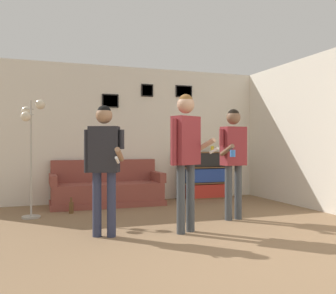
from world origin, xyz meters
TOP-DOWN VIEW (x-y plane):
  - ground_plane at (0.00, 0.00)m, footprint 20.00×20.00m
  - wall_back at (0.00, 4.54)m, footprint 7.48×0.08m
  - wall_right at (2.57, 2.26)m, footprint 0.06×6.91m
  - couch at (-0.76, 4.12)m, footprint 2.07×0.80m
  - bookshelf at (1.31, 4.32)m, footprint 1.09×0.30m
  - floor_lamp at (-2.08, 3.28)m, footprint 0.36×0.39m
  - person_player_foreground_left at (-1.22, 1.73)m, footprint 0.47×0.56m
  - person_player_foreground_center at (-0.19, 1.59)m, footprint 0.59×0.41m
  - person_watcher_holding_cup at (0.80, 2.13)m, footprint 0.50×0.46m
  - bottle_on_floor at (-1.47, 3.47)m, footprint 0.08×0.08m
  - drinking_cup at (1.52, 4.32)m, footprint 0.07×0.07m

SIDE VIEW (x-z plane):
  - ground_plane at x=0.00m, z-range 0.00..0.00m
  - bottle_on_floor at x=-1.47m, z-range -0.03..0.23m
  - couch at x=-0.76m, z-range -0.14..0.70m
  - bookshelf at x=1.31m, z-range 0.00..0.98m
  - person_player_foreground_left at x=-1.22m, z-range 0.18..1.80m
  - person_watcher_holding_cup at x=0.80m, z-range 0.19..1.86m
  - drinking_cup at x=1.52m, z-range 0.98..1.10m
  - person_player_foreground_center at x=-0.19m, z-range 0.22..2.00m
  - floor_lamp at x=-2.08m, z-range 0.39..2.22m
  - wall_right at x=2.57m, z-range 0.00..2.70m
  - wall_back at x=0.00m, z-range 0.00..2.70m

